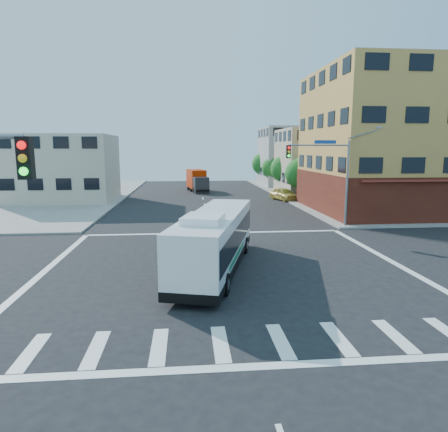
{
  "coord_description": "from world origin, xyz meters",
  "views": [
    {
      "loc": [
        -2.02,
        -20.18,
        6.31
      ],
      "look_at": [
        0.18,
        3.5,
        2.31
      ],
      "focal_mm": 32.0,
      "sensor_mm": 36.0,
      "label": 1
    }
  ],
  "objects": [
    {
      "name": "street_tree_a",
      "position": [
        11.9,
        27.92,
        3.59
      ],
      "size": [
        3.6,
        3.6,
        5.53
      ],
      "color": "#322112",
      "rests_on": "ground"
    },
    {
      "name": "signal_mast_ne",
      "position": [
        9.08,
        10.62,
        4.98
      ],
      "size": [
        7.91,
        1.13,
        8.07
      ],
      "color": "gray",
      "rests_on": "ground"
    },
    {
      "name": "street_tree_d",
      "position": [
        11.9,
        51.92,
        3.88
      ],
      "size": [
        4.0,
        4.0,
        6.03
      ],
      "color": "#322112",
      "rests_on": "ground"
    },
    {
      "name": "ground",
      "position": [
        0.0,
        0.0,
        0.0
      ],
      "size": [
        120.0,
        120.0,
        0.0
      ],
      "primitive_type": "plane",
      "color": "black",
      "rests_on": "ground"
    },
    {
      "name": "building_west",
      "position": [
        -17.02,
        29.98,
        4.01
      ],
      "size": [
        12.06,
        10.06,
        8.0
      ],
      "color": "beige",
      "rests_on": "ground"
    },
    {
      "name": "transit_bus",
      "position": [
        -0.57,
        0.18,
        1.65
      ],
      "size": [
        5.3,
        11.66,
        3.38
      ],
      "rotation": [
        0.0,
        0.0,
        -0.26
      ],
      "color": "black",
      "rests_on": "ground"
    },
    {
      "name": "parked_car",
      "position": [
        9.97,
        28.27,
        0.79
      ],
      "size": [
        3.16,
        4.96,
        1.57
      ],
      "primitive_type": "imported",
      "rotation": [
        0.0,
        0.0,
        0.31
      ],
      "color": "gold",
      "rests_on": "ground"
    },
    {
      "name": "building_east_near",
      "position": [
        16.98,
        33.98,
        4.51
      ],
      "size": [
        12.06,
        10.06,
        9.0
      ],
      "color": "tan",
      "rests_on": "ground"
    },
    {
      "name": "box_truck",
      "position": [
        -0.46,
        39.66,
        1.57
      ],
      "size": [
        3.29,
        7.44,
        3.23
      ],
      "rotation": [
        0.0,
        0.0,
        0.18
      ],
      "color": "#26272C",
      "rests_on": "ground"
    },
    {
      "name": "street_tree_c",
      "position": [
        11.9,
        43.92,
        3.46
      ],
      "size": [
        3.4,
        3.4,
        5.29
      ],
      "color": "#322112",
      "rests_on": "ground"
    },
    {
      "name": "street_tree_b",
      "position": [
        11.9,
        35.92,
        3.75
      ],
      "size": [
        3.8,
        3.8,
        5.79
      ],
      "color": "#322112",
      "rests_on": "ground"
    },
    {
      "name": "corner_building_ne",
      "position": [
        19.99,
        18.48,
        5.89
      ],
      "size": [
        18.1,
        15.44,
        14.0
      ],
      "color": "#B98342",
      "rests_on": "ground"
    },
    {
      "name": "building_east_far",
      "position": [
        16.98,
        47.98,
        5.01
      ],
      "size": [
        12.06,
        10.06,
        10.0
      ],
      "color": "#A4A59F",
      "rests_on": "ground"
    },
    {
      "name": "sidewalk_ne",
      "position": [
        35.0,
        35.0,
        0.07
      ],
      "size": [
        50.0,
        50.0,
        0.15
      ],
      "primitive_type": "cube",
      "color": "gray",
      "rests_on": "ground"
    }
  ]
}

